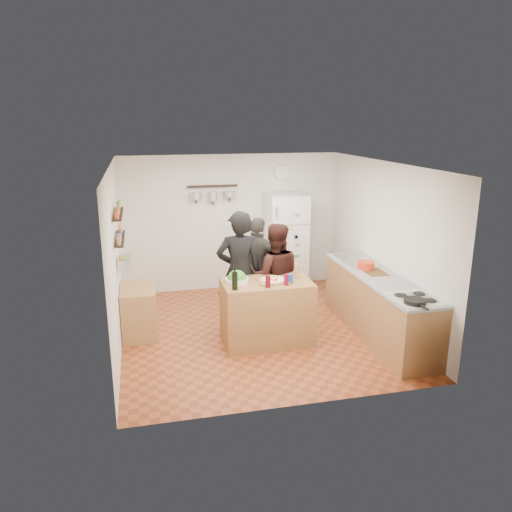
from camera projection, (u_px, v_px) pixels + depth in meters
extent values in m
plane|color=brown|center=(257.00, 330.00, 7.59)|extent=(4.20, 4.20, 0.00)
plane|color=white|center=(258.00, 164.00, 6.92)|extent=(4.20, 4.20, 0.00)
plane|color=silver|center=(231.00, 223.00, 9.23)|extent=(4.00, 0.00, 4.00)
plane|color=silver|center=(116.00, 260.00, 6.82)|extent=(0.00, 4.20, 4.20)
plane|color=silver|center=(383.00, 244.00, 7.70)|extent=(0.00, 4.20, 4.20)
cube|color=olive|center=(267.00, 312.00, 7.10)|extent=(1.25, 0.72, 0.91)
cube|color=olive|center=(273.00, 281.00, 6.98)|extent=(0.42, 0.34, 0.02)
cylinder|color=beige|center=(273.00, 280.00, 6.97)|extent=(0.34, 0.34, 0.02)
cylinder|color=silver|center=(237.00, 280.00, 6.93)|extent=(0.32, 0.32, 0.06)
cylinder|color=black|center=(235.00, 281.00, 6.64)|extent=(0.08, 0.08, 0.24)
cylinder|color=#4E0614|center=(268.00, 281.00, 6.72)|extent=(0.07, 0.07, 0.17)
cylinder|color=maroon|center=(286.00, 280.00, 6.82)|extent=(0.06, 0.06, 0.15)
cylinder|color=#9E7742|center=(297.00, 272.00, 7.10)|extent=(0.06, 0.06, 0.18)
cylinder|color=navy|center=(290.00, 278.00, 6.92)|extent=(0.08, 0.08, 0.12)
imported|color=black|center=(239.00, 272.00, 7.36)|extent=(0.70, 0.49, 1.85)
imported|color=black|center=(275.00, 276.00, 7.52)|extent=(0.90, 0.77, 1.63)
imported|color=#2E2C29|center=(258.00, 267.00, 8.02)|extent=(1.00, 0.86, 1.61)
cube|color=#9E7042|center=(378.00, 306.00, 7.33)|extent=(0.63, 2.63, 0.90)
cube|color=white|center=(415.00, 299.00, 6.32)|extent=(0.60, 0.62, 0.02)
cylinder|color=black|center=(415.00, 301.00, 6.13)|extent=(0.27, 0.27, 0.05)
cube|color=silver|center=(356.00, 260.00, 8.00)|extent=(0.50, 0.80, 0.03)
cube|color=brown|center=(375.00, 273.00, 7.36)|extent=(0.30, 0.40, 0.02)
cylinder|color=red|center=(366.00, 265.00, 7.55)|extent=(0.26, 0.26, 0.11)
cube|color=white|center=(286.00, 243.00, 9.20)|extent=(0.70, 0.68, 1.80)
cylinder|color=silver|center=(282.00, 173.00, 9.18)|extent=(0.30, 0.03, 0.30)
cube|color=black|center=(120.00, 238.00, 6.96)|extent=(0.12, 1.00, 0.02)
cube|color=black|center=(118.00, 214.00, 6.86)|extent=(0.12, 1.00, 0.02)
cube|color=silver|center=(124.00, 262.00, 7.06)|extent=(0.18, 0.35, 0.14)
cube|color=#AC7548|center=(139.00, 311.00, 7.37)|extent=(0.50, 0.80, 0.73)
cube|color=black|center=(213.00, 186.00, 8.87)|extent=(0.90, 0.04, 0.04)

